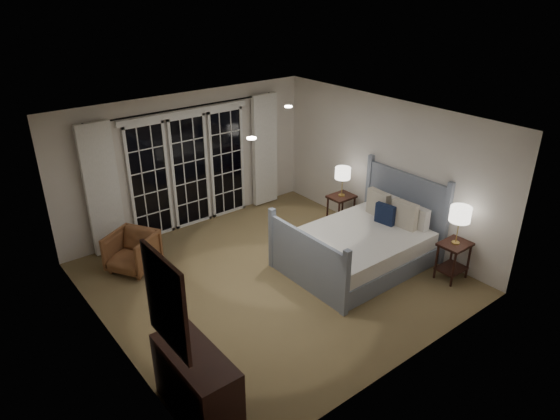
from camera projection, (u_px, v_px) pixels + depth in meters
floor at (272, 278)px, 7.84m from camera, size 5.00×5.00×0.00m
ceiling at (271, 123)px, 6.78m from camera, size 5.00×5.00×0.00m
wall_left at (104, 261)px, 5.91m from camera, size 0.02×5.00×2.50m
wall_right at (385, 169)px, 8.71m from camera, size 0.02×5.00×2.50m
wall_back at (188, 161)px, 9.08m from camera, size 5.00×0.02×2.50m
wall_front at (408, 280)px, 5.53m from camera, size 5.00×0.02×2.50m
french_doors at (190, 170)px, 9.12m from camera, size 2.50×0.04×2.20m
curtain_rod at (186, 108)px, 8.59m from camera, size 3.50×0.03×0.03m
curtain_left at (102, 190)px, 8.12m from camera, size 0.55×0.10×2.25m
curtain_right at (265, 150)px, 9.97m from camera, size 0.55×0.10×2.25m
downlight_a at (288, 107)px, 7.66m from camera, size 0.12×0.12×0.01m
downlight_b at (252, 138)px, 6.16m from camera, size 0.12×0.12×0.01m
bed at (360, 245)px, 8.11m from camera, size 2.29×1.64×1.34m
nightstand_left at (453, 255)px, 7.68m from camera, size 0.47×0.38×0.62m
nightstand_right at (341, 206)px, 9.34m from camera, size 0.47×0.38×0.62m
lamp_left at (460, 215)px, 7.39m from camera, size 0.31×0.31×0.61m
lamp_right at (343, 173)px, 9.06m from camera, size 0.29×0.29×0.55m
armchair at (132, 251)px, 7.96m from camera, size 0.95×0.94×0.64m
dresser at (197, 383)px, 5.27m from camera, size 0.48×1.13×0.80m
mirror at (166, 302)px, 4.65m from camera, size 0.05×0.85×1.00m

